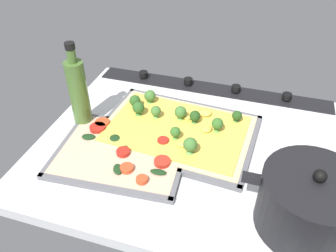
% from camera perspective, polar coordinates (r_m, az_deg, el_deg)
% --- Properties ---
extents(ground_plane, '(0.76, 0.63, 0.03)m').
position_cam_1_polar(ground_plane, '(0.88, 3.64, -3.81)').
color(ground_plane, silver).
extents(stove_control_panel, '(0.73, 0.07, 0.03)m').
position_cam_1_polar(stove_control_panel, '(1.09, 7.33, 6.40)').
color(stove_control_panel, black).
rests_on(stove_control_panel, ground_plane).
extents(baking_tray_front, '(0.43, 0.31, 0.01)m').
position_cam_1_polar(baking_tray_front, '(0.90, 1.41, -1.09)').
color(baking_tray_front, slate).
rests_on(baking_tray_front, ground_plane).
extents(broccoli_pizza, '(0.40, 0.29, 0.06)m').
position_cam_1_polar(broccoli_pizza, '(0.90, 1.41, -0.18)').
color(broccoli_pizza, beige).
rests_on(broccoli_pizza, baking_tray_front).
extents(baking_tray_back, '(0.33, 0.27, 0.01)m').
position_cam_1_polar(baking_tray_back, '(0.84, -7.76, -4.55)').
color(baking_tray_back, slate).
rests_on(baking_tray_back, ground_plane).
extents(veggie_pizza_back, '(0.31, 0.25, 0.02)m').
position_cam_1_polar(veggie_pizza_back, '(0.84, -7.75, -4.12)').
color(veggie_pizza_back, '#D5AC8E').
rests_on(veggie_pizza_back, baking_tray_back).
extents(cooking_pot, '(0.26, 0.19, 0.15)m').
position_cam_1_polar(cooking_pot, '(0.71, 22.73, -11.92)').
color(cooking_pot, black).
rests_on(cooking_pot, ground_plane).
extents(oil_bottle, '(0.05, 0.05, 0.24)m').
position_cam_1_polar(oil_bottle, '(0.91, -14.84, 5.48)').
color(oil_bottle, '#476B2D').
rests_on(oil_bottle, ground_plane).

